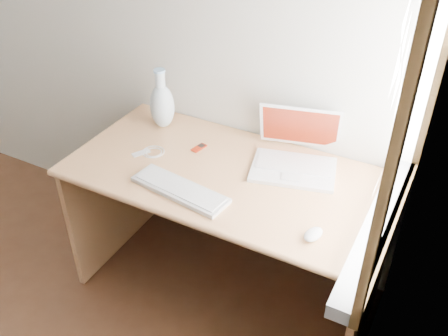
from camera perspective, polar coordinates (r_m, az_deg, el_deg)
The scene contains 9 objects.
window at distance 1.73m, azimuth 20.76°, elevation 5.64°, with size 0.11×0.99×1.10m.
desk at distance 2.43m, azimuth 1.28°, elevation -3.64°, with size 1.44×0.72×0.76m.
laptop at distance 2.27m, azimuth 8.47°, elevation 1.44°, with size 0.42×0.39×0.25m.
external_keyboard at distance 2.12m, azimuth -5.07°, elevation -2.45°, with size 0.46×0.19×0.02m.
mouse at distance 1.92m, azimuth 10.17°, elevation -7.47°, with size 0.06×0.09×0.03m, color white.
ipod at distance 2.40m, azimuth -2.88°, elevation 2.33°, with size 0.05×0.09×0.01m.
cable_coil at distance 2.39m, azimuth -8.08°, elevation 1.85°, with size 0.11×0.11×0.01m, color silver.
remote at distance 2.39m, azimuth -9.46°, elevation 1.71°, with size 0.03×0.09×0.01m, color silver.
vase at distance 2.54m, azimuth -7.10°, elevation 7.22°, with size 0.12×0.12×0.31m.
Camera 1 is at (1.84, -0.24, 2.06)m, focal length 40.00 mm.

